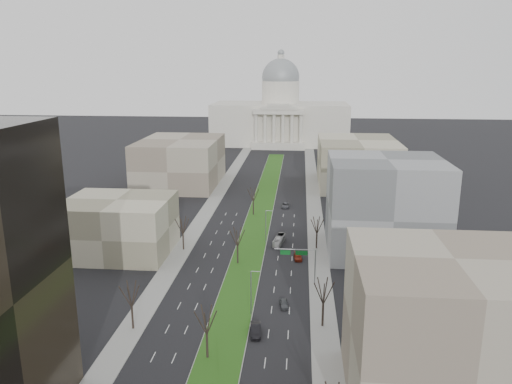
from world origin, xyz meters
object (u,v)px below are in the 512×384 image
Objects in this scene: car_grey_near at (284,304)px; car_grey_far at (286,205)px; car_black at (256,330)px; car_red at (298,257)px; box_van at (279,240)px.

car_grey_far reaches higher than car_grey_near.
car_black is 81.80m from car_grey_far.
car_red is 0.92× the size of car_grey_far.
car_red is at bearing -84.01° from car_grey_far.
car_grey_near is 0.86× the size of car_red.
car_red is 45.94m from car_grey_far.
car_grey_near is 35.60m from box_van.
car_grey_near is 0.50× the size of box_van.
car_grey_far is (-4.50, 45.72, 0.03)m from car_red.
car_black reaches higher than car_red.
car_red is at bearing -54.19° from box_van.
car_grey_far reaches higher than car_red.
car_grey_far is 35.39m from box_van.
car_black is 36.75m from car_red.
box_van reaches higher than car_black.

